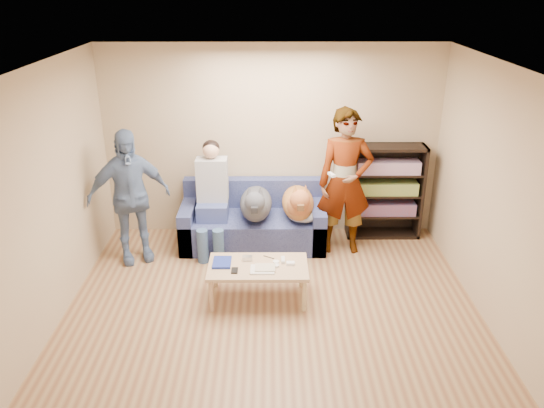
{
  "coord_description": "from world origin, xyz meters",
  "views": [
    {
      "loc": [
        -0.03,
        -4.38,
        3.35
      ],
      "look_at": [
        0.0,
        1.2,
        0.95
      ],
      "focal_mm": 35.0,
      "sensor_mm": 36.0,
      "label": 1
    }
  ],
  "objects_px": {
    "coffee_table": "(258,269)",
    "dog_gray": "(256,204)",
    "camera_silver": "(247,258)",
    "bookshelf": "(385,189)",
    "person_standing_left": "(129,197)",
    "notebook_blue": "(222,262)",
    "dog_tan": "(298,203)",
    "person_standing_right": "(345,182)",
    "person_seated": "(212,193)",
    "sofa": "(253,223)"
  },
  "relations": [
    {
      "from": "coffee_table",
      "to": "dog_gray",
      "type": "bearing_deg",
      "value": 92.38
    },
    {
      "from": "camera_silver",
      "to": "bookshelf",
      "type": "distance_m",
      "value": 2.37
    },
    {
      "from": "person_standing_left",
      "to": "bookshelf",
      "type": "relative_size",
      "value": 1.32
    },
    {
      "from": "notebook_blue",
      "to": "coffee_table",
      "type": "relative_size",
      "value": 0.24
    },
    {
      "from": "bookshelf",
      "to": "notebook_blue",
      "type": "bearing_deg",
      "value": -143.42
    },
    {
      "from": "person_standing_left",
      "to": "camera_silver",
      "type": "distance_m",
      "value": 1.74
    },
    {
      "from": "camera_silver",
      "to": "dog_tan",
      "type": "distance_m",
      "value": 1.3
    },
    {
      "from": "notebook_blue",
      "to": "dog_gray",
      "type": "distance_m",
      "value": 1.23
    },
    {
      "from": "dog_gray",
      "to": "dog_tan",
      "type": "xyz_separation_m",
      "value": [
        0.55,
        0.03,
        -0.0
      ]
    },
    {
      "from": "person_standing_right",
      "to": "person_seated",
      "type": "xyz_separation_m",
      "value": [
        -1.7,
        0.08,
        -0.18
      ]
    },
    {
      "from": "sofa",
      "to": "dog_gray",
      "type": "bearing_deg",
      "value": -75.96
    },
    {
      "from": "notebook_blue",
      "to": "dog_gray",
      "type": "relative_size",
      "value": 0.21
    },
    {
      "from": "person_seated",
      "to": "coffee_table",
      "type": "distance_m",
      "value": 1.45
    },
    {
      "from": "person_standing_left",
      "to": "notebook_blue",
      "type": "bearing_deg",
      "value": -59.75
    },
    {
      "from": "person_standing_right",
      "to": "notebook_blue",
      "type": "distance_m",
      "value": 1.93
    },
    {
      "from": "person_standing_left",
      "to": "notebook_blue",
      "type": "relative_size",
      "value": 6.6
    },
    {
      "from": "camera_silver",
      "to": "person_seated",
      "type": "xyz_separation_m",
      "value": [
        -0.5,
        1.13,
        0.33
      ]
    },
    {
      "from": "person_seated",
      "to": "coffee_table",
      "type": "xyz_separation_m",
      "value": [
        0.62,
        -1.25,
        -0.4
      ]
    },
    {
      "from": "person_standing_left",
      "to": "coffee_table",
      "type": "relative_size",
      "value": 1.56
    },
    {
      "from": "person_standing_right",
      "to": "dog_tan",
      "type": "distance_m",
      "value": 0.66
    },
    {
      "from": "person_standing_right",
      "to": "person_standing_left",
      "type": "distance_m",
      "value": 2.7
    },
    {
      "from": "person_seated",
      "to": "notebook_blue",
      "type": "bearing_deg",
      "value": -79.86
    },
    {
      "from": "camera_silver",
      "to": "sofa",
      "type": "relative_size",
      "value": 0.06
    },
    {
      "from": "dog_gray",
      "to": "bookshelf",
      "type": "xyz_separation_m",
      "value": [
        1.76,
        0.4,
        0.04
      ]
    },
    {
      "from": "person_standing_left",
      "to": "person_seated",
      "type": "relative_size",
      "value": 1.17
    },
    {
      "from": "person_standing_left",
      "to": "person_seated",
      "type": "bearing_deg",
      "value": -5.22
    },
    {
      "from": "dog_tan",
      "to": "dog_gray",
      "type": "bearing_deg",
      "value": -176.68
    },
    {
      "from": "person_standing_left",
      "to": "camera_silver",
      "type": "relative_size",
      "value": 15.61
    },
    {
      "from": "person_seated",
      "to": "dog_tan",
      "type": "xyz_separation_m",
      "value": [
        1.12,
        -0.01,
        -0.13
      ]
    },
    {
      "from": "dog_gray",
      "to": "dog_tan",
      "type": "distance_m",
      "value": 0.56
    },
    {
      "from": "bookshelf",
      "to": "camera_silver",
      "type": "bearing_deg",
      "value": -140.73
    },
    {
      "from": "camera_silver",
      "to": "coffee_table",
      "type": "distance_m",
      "value": 0.18
    },
    {
      "from": "person_seated",
      "to": "person_standing_left",
      "type": "bearing_deg",
      "value": -161.69
    },
    {
      "from": "notebook_blue",
      "to": "dog_gray",
      "type": "xyz_separation_m",
      "value": [
        0.35,
        1.16,
        0.21
      ]
    },
    {
      "from": "bookshelf",
      "to": "person_seated",
      "type": "bearing_deg",
      "value": -171.18
    },
    {
      "from": "person_standing_right",
      "to": "camera_silver",
      "type": "distance_m",
      "value": 1.68
    },
    {
      "from": "person_standing_right",
      "to": "camera_silver",
      "type": "bearing_deg",
      "value": -139.5
    },
    {
      "from": "person_seated",
      "to": "sofa",
      "type": "bearing_deg",
      "value": 13.62
    },
    {
      "from": "camera_silver",
      "to": "person_seated",
      "type": "bearing_deg",
      "value": 113.6
    },
    {
      "from": "sofa",
      "to": "notebook_blue",
      "type": "bearing_deg",
      "value": -103.02
    },
    {
      "from": "camera_silver",
      "to": "dog_tan",
      "type": "xyz_separation_m",
      "value": [
        0.62,
        1.12,
        0.2
      ]
    },
    {
      "from": "notebook_blue",
      "to": "camera_silver",
      "type": "bearing_deg",
      "value": 14.04
    },
    {
      "from": "person_standing_right",
      "to": "sofa",
      "type": "xyz_separation_m",
      "value": [
        -1.18,
        0.21,
        -0.67
      ]
    },
    {
      "from": "person_standing_right",
      "to": "bookshelf",
      "type": "relative_size",
      "value": 1.46
    },
    {
      "from": "dog_gray",
      "to": "bookshelf",
      "type": "bearing_deg",
      "value": 12.89
    },
    {
      "from": "camera_silver",
      "to": "bookshelf",
      "type": "relative_size",
      "value": 0.08
    },
    {
      "from": "dog_tan",
      "to": "coffee_table",
      "type": "height_order",
      "value": "dog_tan"
    },
    {
      "from": "person_standing_left",
      "to": "bookshelf",
      "type": "bearing_deg",
      "value": -11.81
    },
    {
      "from": "camera_silver",
      "to": "dog_tan",
      "type": "relative_size",
      "value": 0.09
    },
    {
      "from": "notebook_blue",
      "to": "camera_silver",
      "type": "distance_m",
      "value": 0.29
    }
  ]
}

